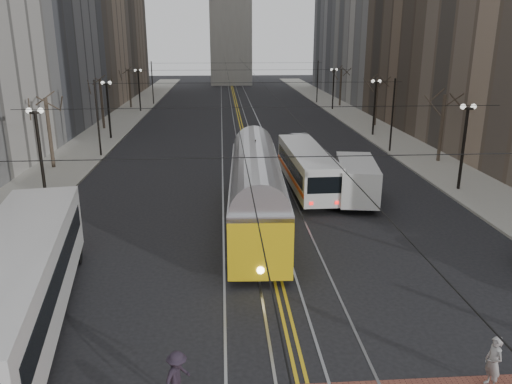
{
  "coord_description": "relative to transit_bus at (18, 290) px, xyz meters",
  "views": [
    {
      "loc": [
        -2.25,
        -13.48,
        9.94
      ],
      "look_at": [
        -0.73,
        8.93,
        3.0
      ],
      "focal_mm": 35.0,
      "sensor_mm": 36.0,
      "label": 1
    }
  ],
  "objects": [
    {
      "name": "ground",
      "position": [
        9.36,
        -2.37,
        -1.69
      ],
      "size": [
        260.0,
        260.0,
        0.0
      ],
      "primitive_type": "plane",
      "color": "black",
      "rests_on": "ground"
    },
    {
      "name": "sidewalk_left",
      "position": [
        -5.64,
        42.63,
        -1.61
      ],
      "size": [
        5.0,
        140.0,
        0.15
      ],
      "primitive_type": "cube",
      "color": "gray",
      "rests_on": "ground"
    },
    {
      "name": "sidewalk_right",
      "position": [
        24.36,
        42.63,
        -1.61
      ],
      "size": [
        5.0,
        140.0,
        0.15
      ],
      "primitive_type": "cube",
      "color": "gray",
      "rests_on": "ground"
    },
    {
      "name": "streetcar_rails",
      "position": [
        9.36,
        42.63,
        -1.68
      ],
      "size": [
        4.8,
        130.0,
        0.02
      ],
      "primitive_type": "cube",
      "color": "gray",
      "rests_on": "ground"
    },
    {
      "name": "centre_lines",
      "position": [
        9.36,
        42.63,
        -1.68
      ],
      "size": [
        0.42,
        130.0,
        0.01
      ],
      "primitive_type": "cube",
      "color": "gold",
      "rests_on": "ground"
    },
    {
      "name": "lamp_posts",
      "position": [
        9.36,
        26.38,
        1.11
      ],
      "size": [
        27.6,
        57.2,
        5.6
      ],
      "color": "black",
      "rests_on": "ground"
    },
    {
      "name": "street_trees",
      "position": [
        9.36,
        32.88,
        1.11
      ],
      "size": [
        31.68,
        53.28,
        5.6
      ],
      "color": "#382D23",
      "rests_on": "ground"
    },
    {
      "name": "trolley_wires",
      "position": [
        9.36,
        32.46,
        2.09
      ],
      "size": [
        25.96,
        120.0,
        6.6
      ],
      "color": "black",
      "rests_on": "ground"
    },
    {
      "name": "transit_bus",
      "position": [
        0.0,
        0.0,
        0.0
      ],
      "size": [
        4.87,
        13.76,
        3.37
      ],
      "primitive_type": "cube",
      "rotation": [
        0.0,
        0.0,
        0.16
      ],
      "color": "silver",
      "rests_on": "ground"
    },
    {
      "name": "streetcar",
      "position": [
        8.86,
        9.79,
        0.02
      ],
      "size": [
        3.31,
        14.57,
        3.41
      ],
      "primitive_type": "cube",
      "rotation": [
        0.0,
        0.0,
        -0.04
      ],
      "color": "gold",
      "rests_on": "ground"
    },
    {
      "name": "rear_bus",
      "position": [
        12.76,
        16.6,
        -0.28
      ],
      "size": [
        2.63,
        10.87,
        2.82
      ],
      "primitive_type": "cube",
      "rotation": [
        0.0,
        0.0,
        0.03
      ],
      "color": "silver",
      "rests_on": "ground"
    },
    {
      "name": "cargo_van",
      "position": [
        15.46,
        13.77,
        -0.39
      ],
      "size": [
        3.17,
        6.14,
        2.59
      ],
      "primitive_type": "cube",
      "rotation": [
        0.0,
        0.0,
        -0.16
      ],
      "color": "silver",
      "rests_on": "ground"
    },
    {
      "name": "sedan_grey",
      "position": [
        13.36,
        19.83,
        -0.97
      ],
      "size": [
        2.27,
        4.38,
        1.42
      ],
      "primitive_type": "imported",
      "rotation": [
        0.0,
        0.0,
        -0.14
      ],
      "color": "#383B3F",
      "rests_on": "ground"
    },
    {
      "name": "sedan_silver",
      "position": [
        14.44,
        29.74,
        -1.0
      ],
      "size": [
        2.07,
        4.32,
        1.37
      ],
      "primitive_type": "imported",
      "rotation": [
        0.0,
        0.0,
        0.16
      ],
      "color": "#B5B9BD",
      "rests_on": "ground"
    },
    {
      "name": "pedestrian_b",
      "position": [
        14.91,
        -3.87,
        -0.84
      ],
      "size": [
        0.46,
        0.65,
        1.67
      ],
      "primitive_type": "imported",
      "rotation": [
        0.0,
        0.0,
        4.82
      ],
      "color": "gray",
      "rests_on": "crosswalk_band"
    },
    {
      "name": "pedestrian_d",
      "position": [
        5.71,
        -3.87,
        -0.87
      ],
      "size": [
        1.05,
        1.2,
        1.61
      ],
      "primitive_type": "imported",
      "rotation": [
        0.0,
        0.0,
        1.03
      ],
      "color": "black",
      "rests_on": "crosswalk_band"
    }
  ]
}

